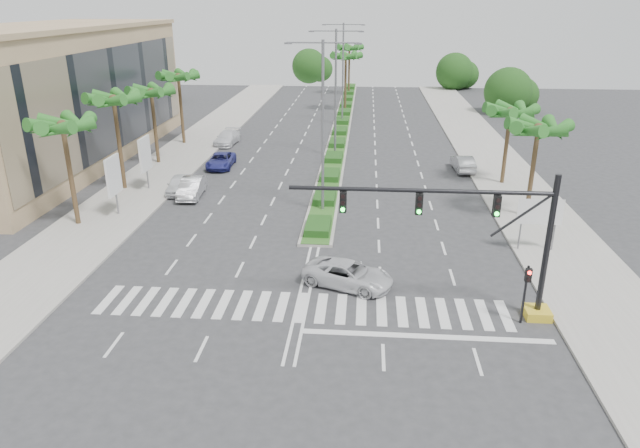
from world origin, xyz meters
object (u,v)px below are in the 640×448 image
Objects in this scene: car_parked_d at (227,138)px; car_parked_b at (192,187)px; car_parked_c at (221,160)px; car_parked_a at (179,184)px; car_crossing at (348,274)px; car_right at (463,163)px.

car_parked_b is at bearing -81.59° from car_parked_d.
car_parked_c is (0.22, 8.51, -0.09)m from car_parked_b.
car_parked_b is at bearing -38.82° from car_parked_a.
car_parked_d is 34.63m from car_crossing.
car_parked_b is at bearing 63.28° from car_crossing.
car_parked_a is 0.93× the size of car_right.
car_parked_d is at bearing 45.18° from car_crossing.
car_parked_b is 0.92× the size of car_crossing.
car_parked_b is (1.31, -0.87, 0.05)m from car_parked_a.
car_parked_b reaches higher than car_parked_c.
car_parked_c is 1.08× the size of car_right.
car_parked_d is 25.06m from car_right.
car_parked_a reaches higher than car_parked_c.
car_parked_b is 1.03× the size of car_right.
car_parked_c is at bearing 73.44° from car_parked_a.
car_crossing is at bearing -52.11° from car_parked_a.
car_parked_c is at bearing -76.23° from car_parked_d.
car_parked_a is 0.86× the size of car_parked_c.
car_parked_c is 25.86m from car_crossing.
car_crossing is (14.04, -31.65, -0.03)m from car_parked_d.
car_parked_d is (0.00, 16.65, 0.02)m from car_parked_a.
car_crossing is (12.73, -14.13, -0.06)m from car_parked_b.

